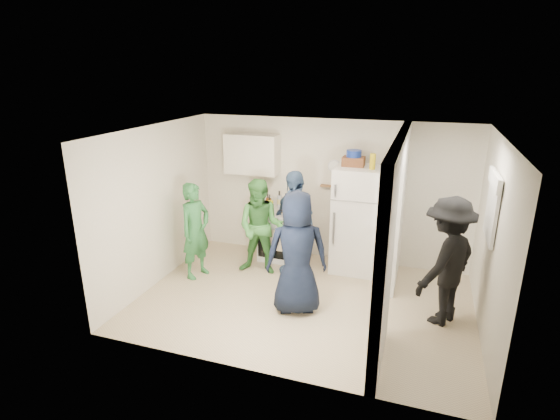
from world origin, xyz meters
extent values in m
plane|color=#C4B48A|center=(0.00, 0.00, 0.00)|extent=(4.80, 4.80, 0.00)
plane|color=silver|center=(0.00, 1.70, 1.25)|extent=(4.80, 0.00, 4.80)
plane|color=silver|center=(0.00, -1.70, 1.25)|extent=(4.80, 0.00, 4.80)
plane|color=silver|center=(-2.40, 0.00, 1.25)|extent=(0.00, 3.40, 3.40)
plane|color=silver|center=(2.40, 0.00, 1.25)|extent=(0.00, 3.40, 3.40)
plane|color=white|center=(0.00, 0.00, 2.50)|extent=(4.80, 4.80, 0.00)
cube|color=silver|center=(1.20, 1.10, 1.25)|extent=(0.12, 1.20, 2.50)
cube|color=silver|center=(1.20, -1.10, 1.25)|extent=(0.12, 1.20, 2.50)
cube|color=silver|center=(1.20, 0.00, 2.30)|extent=(0.12, 1.00, 0.40)
cube|color=white|center=(-0.80, 1.37, 0.44)|extent=(0.74, 0.62, 0.89)
cube|color=silver|center=(-1.40, 1.52, 1.85)|extent=(0.95, 0.34, 0.70)
cube|color=white|center=(0.52, 1.34, 0.89)|extent=(0.74, 0.72, 1.79)
cube|color=brown|center=(0.42, 1.39, 1.86)|extent=(0.35, 0.25, 0.15)
cylinder|color=navy|center=(0.42, 1.39, 1.99)|extent=(0.24, 0.24, 0.11)
cylinder|color=yellow|center=(0.74, 1.24, 1.91)|extent=(0.09, 0.09, 0.25)
cylinder|color=white|center=(0.05, 1.68, 1.70)|extent=(0.22, 0.02, 0.22)
cube|color=olive|center=(0.00, 1.65, 1.35)|extent=(0.35, 0.08, 0.03)
cube|color=black|center=(2.38, 0.20, 1.65)|extent=(0.03, 0.70, 0.80)
cube|color=white|center=(2.36, 0.20, 1.65)|extent=(0.04, 0.76, 0.86)
cube|color=white|center=(2.34, 0.20, 2.00)|extent=(0.04, 0.82, 0.18)
cylinder|color=yellow|center=(-0.92, 1.15, 1.01)|extent=(0.09, 0.09, 0.25)
cylinder|color=red|center=(-0.58, 1.17, 0.95)|extent=(0.09, 0.09, 0.12)
imported|color=#2D7038|center=(-1.90, 0.27, 0.79)|extent=(0.53, 0.66, 1.59)
imported|color=#448C3D|center=(-0.94, 0.72, 0.81)|extent=(0.84, 0.69, 1.61)
imported|color=#365476|center=(-0.40, 0.84, 0.89)|extent=(1.08, 0.99, 1.78)
imported|color=black|center=(-0.03, -0.26, 0.88)|extent=(1.00, 0.83, 1.76)
imported|color=black|center=(1.91, 0.11, 0.88)|extent=(1.15, 1.31, 1.76)
cylinder|color=brown|center=(-1.10, 1.49, 1.02)|extent=(0.06, 0.06, 0.26)
cylinder|color=#1C5427|center=(-0.99, 1.28, 1.03)|extent=(0.06, 0.06, 0.28)
cylinder|color=silver|center=(-0.90, 1.54, 1.05)|extent=(0.08, 0.08, 0.33)
cylinder|color=#55360E|center=(-0.78, 1.34, 1.01)|extent=(0.06, 0.06, 0.25)
cylinder|color=#A1AAB3|center=(-0.71, 1.55, 1.05)|extent=(0.06, 0.06, 0.32)
cylinder|color=#1B3A15|center=(-0.61, 1.38, 1.04)|extent=(0.06, 0.06, 0.31)
cylinder|color=olive|center=(-0.53, 1.52, 1.05)|extent=(0.06, 0.06, 0.32)
cylinder|color=silver|center=(-1.10, 1.25, 1.05)|extent=(0.08, 0.08, 0.33)
cylinder|color=#55290E|center=(-0.76, 1.48, 1.04)|extent=(0.06, 0.06, 0.31)
cylinder|color=#305C1F|center=(-0.52, 1.26, 1.03)|extent=(0.06, 0.06, 0.28)
cylinder|color=brown|center=(-1.04, 1.42, 1.03)|extent=(0.06, 0.06, 0.28)
cylinder|color=#B5BDC8|center=(-0.65, 1.22, 1.04)|extent=(0.07, 0.07, 0.31)
camera|label=1|loc=(1.50, -5.56, 3.31)|focal=28.00mm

